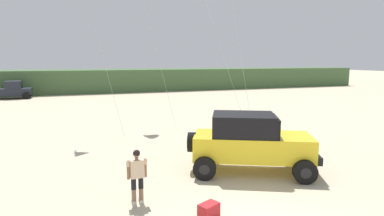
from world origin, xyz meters
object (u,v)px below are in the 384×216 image
object	(u,v)px
person_watching	(137,173)
cooler_box	(209,210)
distant_pickup	(10,90)
jeep	(250,141)

from	to	relation	value
person_watching	cooler_box	distance (m)	2.38
cooler_box	distant_pickup	bearing A→B (deg)	83.01
jeep	cooler_box	xyz separation A→B (m)	(-2.87, -2.81, -1.01)
jeep	distant_pickup	xyz separation A→B (m)	(-13.44, 29.76, -0.26)
distant_pickup	cooler_box	bearing A→B (deg)	-72.01
jeep	person_watching	xyz separation A→B (m)	(-4.57, -1.33, -0.26)
person_watching	jeep	bearing A→B (deg)	16.19
jeep	person_watching	size ratio (longest dim) A/B	3.00
distant_pickup	jeep	bearing A→B (deg)	-65.70
jeep	cooler_box	size ratio (longest dim) A/B	8.93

